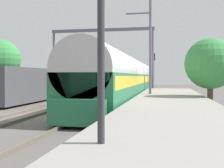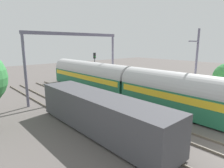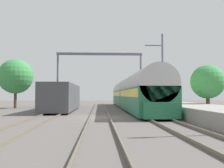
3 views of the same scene
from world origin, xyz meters
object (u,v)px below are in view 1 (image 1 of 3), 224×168
object	(u,v)px
person_crossing	(142,88)
catenary_gantry	(102,47)
freight_car	(32,84)
railway_signal_far	(154,68)
passenger_train	(130,78)
railway_signal_near	(101,12)

from	to	relation	value
person_crossing	catenary_gantry	xyz separation A→B (m)	(-5.18, 4.64, 4.60)
catenary_gantry	freight_car	bearing A→B (deg)	-112.64
railway_signal_far	person_crossing	bearing A→B (deg)	-94.99
freight_car	person_crossing	distance (m)	10.50
passenger_train	person_crossing	xyz separation A→B (m)	(1.15, 0.59, -0.94)
freight_car	railway_signal_far	size ratio (longest dim) A/B	2.52
passenger_train	railway_signal_far	world-z (taller)	railway_signal_far
railway_signal_far	catenary_gantry	size ratio (longest dim) A/B	0.41
railway_signal_far	railway_signal_near	bearing A→B (deg)	-89.22
passenger_train	person_crossing	size ratio (longest dim) A/B	18.99
person_crossing	railway_signal_near	distance (m)	22.85
railway_signal_near	railway_signal_far	size ratio (longest dim) A/B	1.04
freight_car	catenary_gantry	size ratio (longest dim) A/B	1.04
passenger_train	freight_car	distance (m)	9.22
freight_car	railway_signal_near	world-z (taller)	railway_signal_near
person_crossing	railway_signal_near	bearing A→B (deg)	-145.09
freight_car	railway_signal_far	distance (m)	17.18
person_crossing	catenary_gantry	bearing A→B (deg)	80.02
freight_car	railway_signal_near	distance (m)	20.60
passenger_train	catenary_gantry	bearing A→B (deg)	127.65
passenger_train	catenary_gantry	xyz separation A→B (m)	(-4.03, 5.23, 3.66)
railway_signal_far	catenary_gantry	bearing A→B (deg)	-144.80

